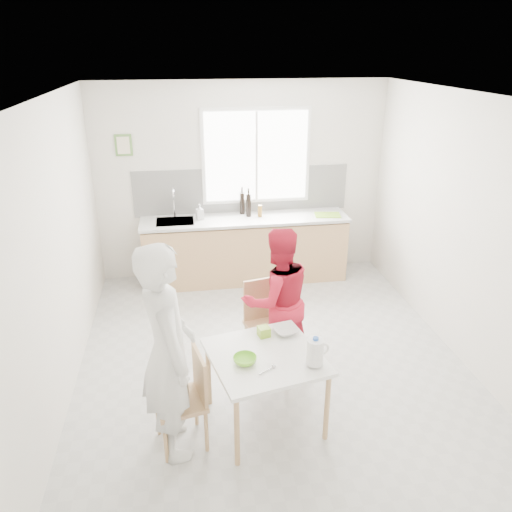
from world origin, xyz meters
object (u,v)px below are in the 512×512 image
Objects in this scene: bowl_white at (286,331)px; dining_table at (265,362)px; chair_far at (267,320)px; bowl_green at (245,360)px; wine_bottle_b at (242,203)px; milk_jug at (315,351)px; chair_left at (187,396)px; person_red at (277,300)px; wine_bottle_a at (249,205)px; person_white at (168,352)px.

dining_table is at bearing -127.90° from bowl_white.
dining_table is 1.16× the size of chair_far.
bowl_green is 3.27m from wine_bottle_b.
milk_jug is (0.56, -0.11, 0.10)m from bowl_green.
chair_left is at bearing 164.46° from milk_jug.
chair_left is 3.45× the size of milk_jug.
milk_jug is (1.05, -0.06, 0.36)m from chair_left.
person_red reaches higher than bowl_white.
wine_bottle_a reaches higher than milk_jug.
bowl_green is 0.65× the size of wine_bottle_b.
chair_far is at bearing -54.84° from person_white.
chair_far is 1.05m from bowl_green.
dining_table is 3.05m from wine_bottle_a.
person_white reaches higher than bowl_green.
bowl_green is (-0.45, -0.90, -0.04)m from person_red.
bowl_white is at bearing 75.11° from person_red.
dining_table is 0.70× the size of person_red.
person_white is 1.18m from milk_jug.
wine_bottle_b is at bearing 76.55° from chair_far.
bowl_white is (0.24, 0.31, 0.10)m from dining_table.
milk_jug reaches higher than dining_table.
bowl_white is 0.68× the size of wine_bottle_a.
wine_bottle_b reaches higher than dining_table.
wine_bottle_a reaches higher than chair_left.
person_red is at bearing -88.77° from wine_bottle_b.
dining_table is 3.17m from wine_bottle_b.
wine_bottle_a is at bearing 150.83° from chair_left.
chair_far is 2.33m from wine_bottle_b.
bowl_white is at bearing 104.23° from chair_left.
dining_table is 0.59× the size of person_white.
person_white is 6.10× the size of wine_bottle_b.
chair_left is 4.33× the size of bowl_green.
wine_bottle_a reaches higher than dining_table.
person_red is (0.93, 0.96, 0.30)m from chair_left.
person_red is at bearing 72.04° from dining_table.
milk_jug is 0.82× the size of wine_bottle_b.
person_white is 7.46× the size of milk_jug.
wine_bottle_b is (-0.07, 0.13, -0.01)m from wine_bottle_a.
chair_far is 4.28× the size of bowl_white.
bowl_green is at bearing -94.65° from person_white.
milk_jug is (0.14, -0.51, 0.11)m from bowl_white.
bowl_green is at bearing 156.21° from milk_jug.
person_white reaches higher than milk_jug.
bowl_green is 0.61× the size of wine_bottle_a.
person_red is (0.26, 0.81, 0.14)m from dining_table.
person_red is 4.78× the size of wine_bottle_a.
wine_bottle_a reaches higher than bowl_green.
bowl_green is (-0.35, -0.97, 0.22)m from chair_far.
chair_left is 1.11m from milk_jug.
bowl_white is at bearing -89.45° from wine_bottle_b.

